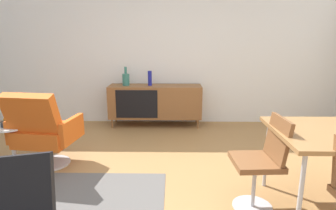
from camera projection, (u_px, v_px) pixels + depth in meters
ground_plane at (154, 196)px, 2.74m from camera, size 8.32×8.32×0.00m
wall_back at (163, 45)px, 4.94m from camera, size 6.80×0.12×2.80m
sideboard at (155, 101)px, 4.87m from camera, size 1.60×0.45×0.72m
vase_cobalt at (150, 78)px, 4.78m from camera, size 0.07×0.07×0.25m
vase_sculptural_dark at (126, 79)px, 4.79m from camera, size 0.12×0.12×0.32m
dining_chair_near_window at (263, 160)px, 2.45m from camera, size 0.45×0.42×0.86m
lounge_chair_red at (43, 130)px, 3.27m from camera, size 0.78×0.73×0.95m
side_table_round at (13, 141)px, 3.30m from camera, size 0.44×0.44×0.52m
fruit_bowl at (10, 122)px, 3.25m from camera, size 0.20×0.20×0.11m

